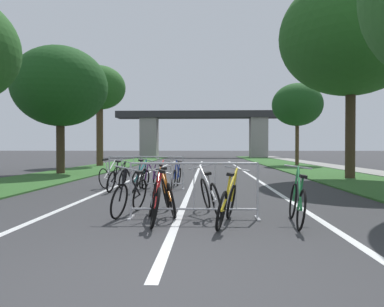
{
  "coord_description": "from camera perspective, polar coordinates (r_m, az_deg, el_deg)",
  "views": [
    {
      "loc": [
        0.54,
        -3.42,
        1.32
      ],
      "look_at": [
        -0.46,
        19.8,
        0.94
      ],
      "focal_mm": 33.84,
      "sensor_mm": 36.0,
      "label": 1
    }
  ],
  "objects": [
    {
      "name": "bicycle_red_0",
      "position": [
        6.46,
        -5.89,
        -7.49
      ],
      "size": [
        0.49,
        1.73,
        0.95
      ],
      "rotation": [
        0.0,
        0.0,
        0.18
      ],
      "color": "black",
      "rests_on": "ground"
    },
    {
      "name": "bicycle_black_1",
      "position": [
        11.3,
        -11.67,
        -3.97
      ],
      "size": [
        0.55,
        1.67,
        0.95
      ],
      "rotation": [
        0.0,
        0.0,
        -0.1
      ],
      "color": "black",
      "rests_on": "ground"
    },
    {
      "name": "grass_verge_right",
      "position": [
        26.39,
        15.39,
        -1.92
      ],
      "size": [
        3.49,
        54.43,
        0.05
      ],
      "primitive_type": "cube",
      "color": "#2D5B26",
      "rests_on": "ground"
    },
    {
      "name": "tree_left_pine_far",
      "position": [
        19.34,
        -20.06,
        9.85
      ],
      "size": [
        4.63,
        4.63,
        6.32
      ],
      "color": "#3D2D1E",
      "rests_on": "ground"
    },
    {
      "name": "bicycle_black_11",
      "position": [
        7.25,
        -9.65,
        -6.56
      ],
      "size": [
        0.49,
        1.65,
        1.0
      ],
      "rotation": [
        0.0,
        0.0,
        2.94
      ],
      "color": "black",
      "rests_on": "ground"
    },
    {
      "name": "tree_left_oak_mid",
      "position": [
        26.76,
        -14.36,
        9.87
      ],
      "size": [
        3.63,
        3.63,
        7.12
      ],
      "color": "#4C3823",
      "rests_on": "ground"
    },
    {
      "name": "tree_right_pine_near",
      "position": [
        28.13,
        16.26,
        7.38
      ],
      "size": [
        3.72,
        3.72,
        6.09
      ],
      "color": "#4C3823",
      "rests_on": "ground"
    },
    {
      "name": "bicycle_yellow_9",
      "position": [
        6.27,
        5.56,
        -7.84
      ],
      "size": [
        0.7,
        1.68,
        0.99
      ],
      "rotation": [
        0.0,
        0.0,
        -0.21
      ],
      "color": "black",
      "rests_on": "ground"
    },
    {
      "name": "bicycle_orange_2",
      "position": [
        7.29,
        -3.84,
        -6.53
      ],
      "size": [
        0.73,
        1.77,
        0.95
      ],
      "rotation": [
        0.0,
        0.0,
        0.22
      ],
      "color": "black",
      "rests_on": "ground"
    },
    {
      "name": "bicycle_white_3",
      "position": [
        12.43,
        -12.6,
        -3.43
      ],
      "size": [
        0.54,
        1.64,
        0.95
      ],
      "rotation": [
        0.0,
        0.0,
        -0.23
      ],
      "color": "black",
      "rests_on": "ground"
    },
    {
      "name": "crowd_barrier_nearest",
      "position": [
        6.74,
        0.3,
        -5.88
      ],
      "size": [
        2.42,
        0.48,
        1.05
      ],
      "rotation": [
        0.0,
        0.0,
        0.01
      ],
      "color": "#ADADB2",
      "rests_on": "ground"
    },
    {
      "name": "sidewalk_path_right",
      "position": [
        27.1,
        20.88,
        -1.84
      ],
      "size": [
        1.82,
        54.43,
        0.08
      ],
      "primitive_type": "cube",
      "color": "gray",
      "rests_on": "ground"
    },
    {
      "name": "bicycle_green_6",
      "position": [
        6.51,
        16.25,
        -7.41
      ],
      "size": [
        0.52,
        1.65,
        1.01
      ],
      "rotation": [
        0.0,
        0.0,
        -0.1
      ],
      "color": "black",
      "rests_on": "ground"
    },
    {
      "name": "bicycle_silver_4",
      "position": [
        7.18,
        2.83,
        -6.58
      ],
      "size": [
        0.71,
        1.75,
        0.98
      ],
      "rotation": [
        0.0,
        0.0,
        0.19
      ],
      "color": "black",
      "rests_on": "ground"
    },
    {
      "name": "bicycle_red_10",
      "position": [
        11.0,
        -5.31,
        -4.09
      ],
      "size": [
        0.48,
        1.71,
        0.99
      ],
      "rotation": [
        0.0,
        0.0,
        0.07
      ],
      "color": "black",
      "rests_on": "ground"
    },
    {
      "name": "bicycle_teal_8",
      "position": [
        11.15,
        -8.33,
        -3.95
      ],
      "size": [
        0.57,
        1.7,
        1.0
      ],
      "rotation": [
        0.0,
        0.0,
        -0.07
      ],
      "color": "black",
      "rests_on": "ground"
    },
    {
      "name": "bicycle_purple_5",
      "position": [
        11.97,
        -6.42,
        -3.74
      ],
      "size": [
        0.49,
        1.71,
        0.89
      ],
      "rotation": [
        0.0,
        0.0,
        2.96
      ],
      "color": "black",
      "rests_on": "ground"
    },
    {
      "name": "lane_stripe_center",
      "position": [
        19.22,
        0.84,
        -3.0
      ],
      "size": [
        0.14,
        31.49,
        0.01
      ],
      "primitive_type": "cube",
      "color": "silver",
      "rests_on": "ground"
    },
    {
      "name": "grass_verge_left",
      "position": [
        26.65,
        -12.74,
        -1.88
      ],
      "size": [
        3.49,
        54.43,
        0.05
      ],
      "primitive_type": "cube",
      "color": "#2D5B26",
      "rests_on": "ground"
    },
    {
      "name": "lane_stripe_left_lane",
      "position": [
        19.46,
        -6.79,
        -2.96
      ],
      "size": [
        0.14,
        31.49,
        0.01
      ],
      "primitive_type": "cube",
      "color": "silver",
      "rests_on": "ground"
    },
    {
      "name": "bicycle_blue_7",
      "position": [
        12.04,
        -2.43,
        -3.64
      ],
      "size": [
        0.43,
        1.68,
        0.98
      ],
      "rotation": [
        0.0,
        0.0,
        3.07
      ],
      "color": "black",
      "rests_on": "ground"
    },
    {
      "name": "crowd_barrier_second",
      "position": [
        11.6,
        -7.25,
        -3.03
      ],
      "size": [
        2.42,
        0.5,
        1.05
      ],
      "rotation": [
        0.0,
        0.0,
        0.02
      ],
      "color": "#ADADB2",
      "rests_on": "ground"
    },
    {
      "name": "ground_plane",
      "position": [
        3.7,
        -6.5,
        -19.97
      ],
      "size": [
        300.0,
        300.0,
        0.0
      ],
      "primitive_type": "plane",
      "color": "#333335"
    },
    {
      "name": "tree_right_cypress_far",
      "position": [
        17.2,
        23.76,
        16.64
      ],
      "size": [
        5.89,
        5.89,
        8.52
      ],
      "color": "#3D2D1E",
      "rests_on": "ground"
    },
    {
      "name": "overpass_bridge",
      "position": [
        48.49,
        1.83,
        4.35
      ],
      "size": [
        23.2,
        2.88,
        6.17
      ],
      "color": "#2D2D30",
      "rests_on": "ground"
    },
    {
      "name": "lane_stripe_right_lane",
      "position": [
        19.32,
        8.54,
        -2.99
      ],
      "size": [
        0.14,
        31.49,
        0.01
      ],
      "primitive_type": "cube",
      "color": "silver",
      "rests_on": "ground"
    }
  ]
}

